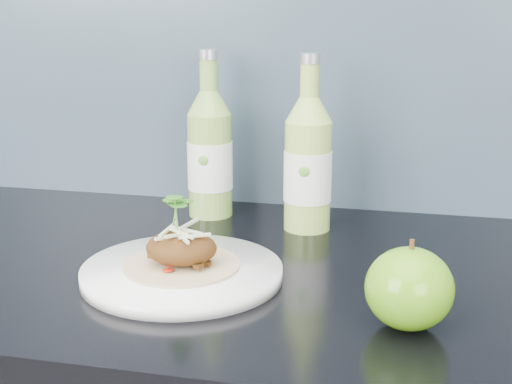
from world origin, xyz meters
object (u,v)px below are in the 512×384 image
Objects in this scene: cider_bottle_right at (308,164)px; dinner_plate at (182,272)px; cider_bottle_left at (210,154)px; green_apple at (409,289)px.

dinner_plate is at bearing -133.85° from cider_bottle_right.
dinner_plate is 1.17× the size of cider_bottle_left.
cider_bottle_left reaches higher than green_apple.
green_apple reaches higher than dinner_plate.
cider_bottle_right is at bearing 62.79° from dinner_plate.
cider_bottle_left reaches higher than dinner_plate.
dinner_plate is 0.28m from cider_bottle_right.
green_apple is 0.47m from cider_bottle_left.
cider_bottle_left and cider_bottle_right have the same top height.
cider_bottle_right is at bearing 116.83° from green_apple.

